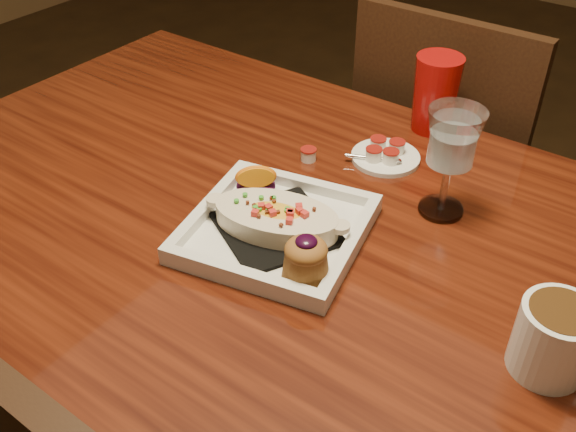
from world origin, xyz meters
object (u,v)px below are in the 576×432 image
Objects in this scene: coffee_mug at (557,337)px; plate at (279,227)px; chair_far at (446,173)px; goblet at (452,144)px; table at (296,270)px; saucer at (384,155)px; red_tumbler at (435,94)px.

plate is at bearing 158.04° from coffee_mug.
goblet is at bearing 109.94° from chair_far.
table is 0.65m from chair_far.
table is at bearing 90.00° from chair_far.
coffee_mug reaches higher than saucer.
goblet is 0.21m from saucer.
goblet reaches higher than plate.
chair_far is at bearing 92.72° from saucer.
chair_far reaches higher than saucer.
table is 4.89× the size of plate.
goblet is at bearing 39.74° from plate.
chair_far is 7.34× the size of coffee_mug.
table is 11.85× the size of coffee_mug.
red_tumbler is at bearing 85.01° from table.
plate is at bearing -93.09° from saucer.
plate is (0.00, -0.68, 0.27)m from chair_far.
red_tumbler is (-0.13, 0.23, -0.05)m from goblet.
chair_far is 0.61m from goblet.
plate reaches higher than table.
goblet is 1.47× the size of saucer.
goblet is (0.17, 0.17, 0.22)m from table.
goblet is at bearing -60.28° from red_tumbler.
table is 8.26× the size of goblet.
chair_far reaches higher than plate.
plate is at bearing -127.71° from goblet.
goblet reaches higher than chair_far.
chair_far is 0.73m from plate.
table is 1.61× the size of chair_far.
plate is 2.08× the size of red_tumbler.
saucer is (0.02, 0.25, 0.11)m from table.
red_tumbler is (0.03, 0.45, 0.05)m from plate.
plate is 2.42× the size of coffee_mug.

